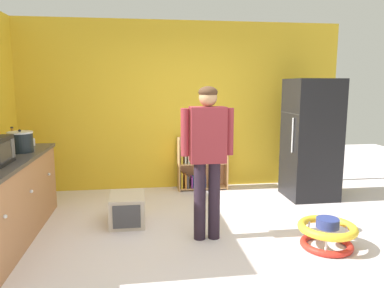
{
  "coord_description": "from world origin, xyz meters",
  "views": [
    {
      "loc": [
        -0.69,
        -3.61,
        1.68
      ],
      "look_at": [
        -0.12,
        0.56,
        1.0
      ],
      "focal_mm": 34.06,
      "sensor_mm": 36.0,
      "label": 1
    }
  ],
  "objects_px": {
    "blue_cup": "(6,146)",
    "white_cup": "(32,142)",
    "standing_person": "(207,149)",
    "amber_bottle": "(13,138)",
    "crock_pot": "(20,142)",
    "pet_carrier": "(127,209)",
    "refrigerator": "(311,139)",
    "kitchen_counter": "(1,202)",
    "baby_walker": "(327,233)",
    "bookshelf": "(199,167)",
    "teal_cup": "(9,154)"
  },
  "relations": [
    {
      "from": "pet_carrier",
      "to": "baby_walker",
      "type": "bearing_deg",
      "value": -25.25
    },
    {
      "from": "refrigerator",
      "to": "pet_carrier",
      "type": "distance_m",
      "value": 2.88
    },
    {
      "from": "pet_carrier",
      "to": "amber_bottle",
      "type": "bearing_deg",
      "value": 155.93
    },
    {
      "from": "white_cup",
      "to": "blue_cup",
      "type": "bearing_deg",
      "value": -124.35
    },
    {
      "from": "teal_cup",
      "to": "kitchen_counter",
      "type": "bearing_deg",
      "value": -122.75
    },
    {
      "from": "standing_person",
      "to": "refrigerator",
      "type": "bearing_deg",
      "value": 35.65
    },
    {
      "from": "kitchen_counter",
      "to": "standing_person",
      "type": "distance_m",
      "value": 2.27
    },
    {
      "from": "crock_pot",
      "to": "amber_bottle",
      "type": "bearing_deg",
      "value": 116.19
    },
    {
      "from": "pet_carrier",
      "to": "blue_cup",
      "type": "bearing_deg",
      "value": 168.56
    },
    {
      "from": "amber_bottle",
      "to": "teal_cup",
      "type": "height_order",
      "value": "amber_bottle"
    },
    {
      "from": "teal_cup",
      "to": "refrigerator",
      "type": "bearing_deg",
      "value": 13.99
    },
    {
      "from": "standing_person",
      "to": "amber_bottle",
      "type": "height_order",
      "value": "standing_person"
    },
    {
      "from": "bookshelf",
      "to": "pet_carrier",
      "type": "bearing_deg",
      "value": -128.59
    },
    {
      "from": "refrigerator",
      "to": "white_cup",
      "type": "bearing_deg",
      "value": -178.41
    },
    {
      "from": "blue_cup",
      "to": "bookshelf",
      "type": "bearing_deg",
      "value": 23.16
    },
    {
      "from": "crock_pot",
      "to": "white_cup",
      "type": "bearing_deg",
      "value": 91.42
    },
    {
      "from": "bookshelf",
      "to": "pet_carrier",
      "type": "relative_size",
      "value": 1.54
    },
    {
      "from": "kitchen_counter",
      "to": "pet_carrier",
      "type": "distance_m",
      "value": 1.39
    },
    {
      "from": "refrigerator",
      "to": "amber_bottle",
      "type": "distance_m",
      "value": 4.19
    },
    {
      "from": "white_cup",
      "to": "baby_walker",
      "type": "bearing_deg",
      "value": -25.58
    },
    {
      "from": "standing_person",
      "to": "crock_pot",
      "type": "relative_size",
      "value": 5.81
    },
    {
      "from": "pet_carrier",
      "to": "blue_cup",
      "type": "height_order",
      "value": "blue_cup"
    },
    {
      "from": "crock_pot",
      "to": "blue_cup",
      "type": "distance_m",
      "value": 0.29
    },
    {
      "from": "kitchen_counter",
      "to": "pet_carrier",
      "type": "height_order",
      "value": "kitchen_counter"
    },
    {
      "from": "standing_person",
      "to": "amber_bottle",
      "type": "bearing_deg",
      "value": 152.4
    },
    {
      "from": "blue_cup",
      "to": "teal_cup",
      "type": "height_order",
      "value": "same"
    },
    {
      "from": "kitchen_counter",
      "to": "bookshelf",
      "type": "relative_size",
      "value": 2.76
    },
    {
      "from": "standing_person",
      "to": "teal_cup",
      "type": "height_order",
      "value": "standing_person"
    },
    {
      "from": "pet_carrier",
      "to": "crock_pot",
      "type": "distance_m",
      "value": 1.5
    },
    {
      "from": "standing_person",
      "to": "blue_cup",
      "type": "relative_size",
      "value": 17.64
    },
    {
      "from": "kitchen_counter",
      "to": "amber_bottle",
      "type": "xyz_separation_m",
      "value": [
        -0.19,
        1.05,
        0.55
      ]
    },
    {
      "from": "standing_person",
      "to": "pet_carrier",
      "type": "relative_size",
      "value": 3.04
    },
    {
      "from": "pet_carrier",
      "to": "standing_person",
      "type": "bearing_deg",
      "value": -33.07
    },
    {
      "from": "bookshelf",
      "to": "white_cup",
      "type": "distance_m",
      "value": 2.55
    },
    {
      "from": "crock_pot",
      "to": "blue_cup",
      "type": "xyz_separation_m",
      "value": [
        -0.23,
        0.17,
        -0.08
      ]
    },
    {
      "from": "bookshelf",
      "to": "standing_person",
      "type": "bearing_deg",
      "value": -96.49
    },
    {
      "from": "bookshelf",
      "to": "pet_carrier",
      "type": "distance_m",
      "value": 1.79
    },
    {
      "from": "standing_person",
      "to": "baby_walker",
      "type": "bearing_deg",
      "value": -18.73
    },
    {
      "from": "standing_person",
      "to": "pet_carrier",
      "type": "xyz_separation_m",
      "value": [
        -0.89,
        0.58,
        -0.82
      ]
    },
    {
      "from": "baby_walker",
      "to": "pet_carrier",
      "type": "xyz_separation_m",
      "value": [
        -2.09,
        0.99,
        0.02
      ]
    },
    {
      "from": "kitchen_counter",
      "to": "bookshelf",
      "type": "distance_m",
      "value": 3.0
    },
    {
      "from": "pet_carrier",
      "to": "white_cup",
      "type": "height_order",
      "value": "white_cup"
    },
    {
      "from": "crock_pot",
      "to": "kitchen_counter",
      "type": "bearing_deg",
      "value": -98.97
    },
    {
      "from": "refrigerator",
      "to": "pet_carrier",
      "type": "xyz_separation_m",
      "value": [
        -2.7,
        -0.72,
        -0.71
      ]
    },
    {
      "from": "kitchen_counter",
      "to": "crock_pot",
      "type": "distance_m",
      "value": 0.77
    },
    {
      "from": "refrigerator",
      "to": "teal_cup",
      "type": "distance_m",
      "value": 4.05
    },
    {
      "from": "baby_walker",
      "to": "white_cup",
      "type": "height_order",
      "value": "white_cup"
    },
    {
      "from": "blue_cup",
      "to": "white_cup",
      "type": "distance_m",
      "value": 0.38
    },
    {
      "from": "refrigerator",
      "to": "white_cup",
      "type": "xyz_separation_m",
      "value": [
        -3.94,
        -0.11,
        0.06
      ]
    },
    {
      "from": "bookshelf",
      "to": "teal_cup",
      "type": "distance_m",
      "value": 2.93
    }
  ]
}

